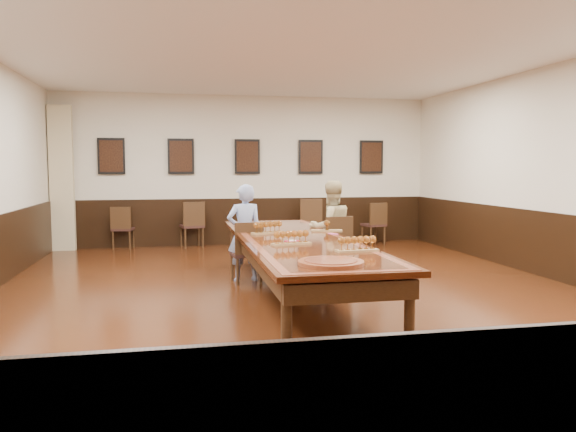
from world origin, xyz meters
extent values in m
cube|color=black|center=(0.00, 0.00, -0.01)|extent=(8.00, 10.00, 0.02)
cube|color=white|center=(0.00, 0.00, 3.21)|extent=(8.00, 10.00, 0.02)
cube|color=beige|center=(0.00, 5.01, 1.60)|extent=(8.00, 0.02, 3.20)
cube|color=beige|center=(0.00, -5.01, 1.60)|extent=(8.00, 0.02, 3.20)
cube|color=beige|center=(4.01, 0.00, 1.60)|extent=(0.02, 10.00, 3.20)
imported|color=#4866B4|center=(-0.54, 1.04, 0.71)|extent=(0.56, 0.40, 1.43)
imported|color=#CBB67F|center=(0.82, 1.23, 0.73)|extent=(0.81, 0.68, 1.47)
cube|color=#E84DA3|center=(0.60, 0.33, 0.76)|extent=(0.13, 0.14, 0.01)
cube|color=#C5B387|center=(-3.75, 4.82, 1.45)|extent=(0.45, 0.18, 2.90)
cube|color=black|center=(0.00, 4.98, 0.50)|extent=(7.98, 0.04, 1.00)
cube|color=black|center=(3.98, 0.00, 0.50)|extent=(0.04, 9.98, 1.00)
cube|color=black|center=(0.00, 0.00, 0.72)|extent=(1.40, 5.00, 0.06)
cube|color=#9A4F32|center=(0.00, 0.00, 0.75)|extent=(1.28, 4.88, 0.00)
cube|color=black|center=(0.00, 0.00, 0.75)|extent=(1.10, 4.70, 0.00)
cube|color=black|center=(0.00, 0.00, 0.57)|extent=(1.25, 4.85, 0.18)
cylinder|color=black|center=(-0.58, -2.32, 0.34)|extent=(0.10, 0.10, 0.69)
cylinder|color=black|center=(0.58, -2.32, 0.34)|extent=(0.10, 0.10, 0.69)
cylinder|color=black|center=(-0.58, 2.32, 0.34)|extent=(0.10, 0.10, 0.69)
cylinder|color=black|center=(0.58, 2.32, 0.34)|extent=(0.10, 0.10, 0.69)
cube|color=black|center=(-2.80, 4.94, 1.90)|extent=(0.54, 0.03, 0.74)
cube|color=black|center=(-2.80, 4.92, 1.90)|extent=(0.46, 0.01, 0.64)
cube|color=black|center=(-1.40, 4.94, 1.90)|extent=(0.54, 0.03, 0.74)
cube|color=black|center=(-1.40, 4.92, 1.90)|extent=(0.46, 0.01, 0.64)
cube|color=black|center=(0.00, 4.94, 1.90)|extent=(0.54, 0.03, 0.74)
cube|color=black|center=(0.00, 4.92, 1.90)|extent=(0.46, 0.01, 0.64)
cube|color=black|center=(1.40, 4.94, 1.90)|extent=(0.54, 0.03, 0.74)
cube|color=black|center=(1.40, 4.92, 1.90)|extent=(0.46, 0.01, 0.64)
cube|color=black|center=(2.80, 4.94, 1.90)|extent=(0.54, 0.03, 0.74)
cube|color=black|center=(2.80, 4.92, 1.90)|extent=(0.46, 0.01, 0.64)
cube|color=olive|center=(-0.27, 0.54, 0.77)|extent=(0.50, 0.33, 0.03)
cube|color=olive|center=(0.60, 0.65, 0.76)|extent=(0.46, 0.22, 0.03)
cube|color=olive|center=(-0.18, -0.62, 0.77)|extent=(0.49, 0.24, 0.03)
cube|color=olive|center=(0.41, -1.28, 0.77)|extent=(0.48, 0.20, 0.03)
cylinder|color=#AB0B23|center=(-0.12, -0.36, 0.76)|extent=(0.19, 0.19, 0.02)
cylinder|color=silver|center=(-0.12, -0.36, 0.77)|extent=(0.11, 0.11, 0.01)
cylinder|color=#602713|center=(-0.09, -2.01, 0.77)|extent=(0.67, 0.67, 0.04)
cylinder|color=#9A4F32|center=(-0.09, -2.01, 0.80)|extent=(0.54, 0.54, 0.01)
camera|label=1|loc=(-1.52, -7.08, 1.68)|focal=35.00mm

